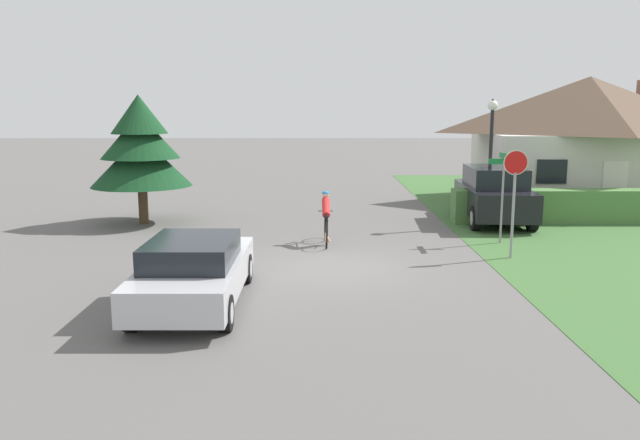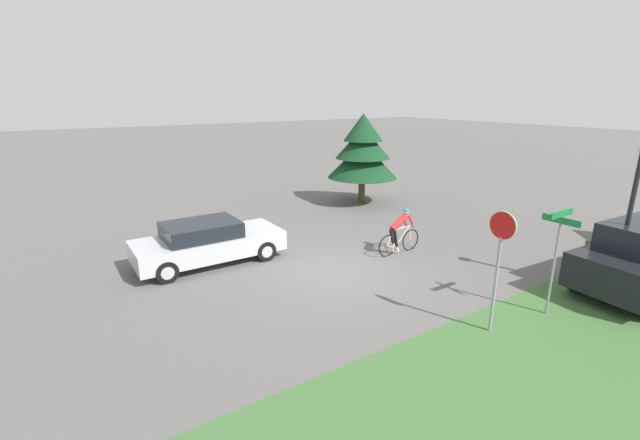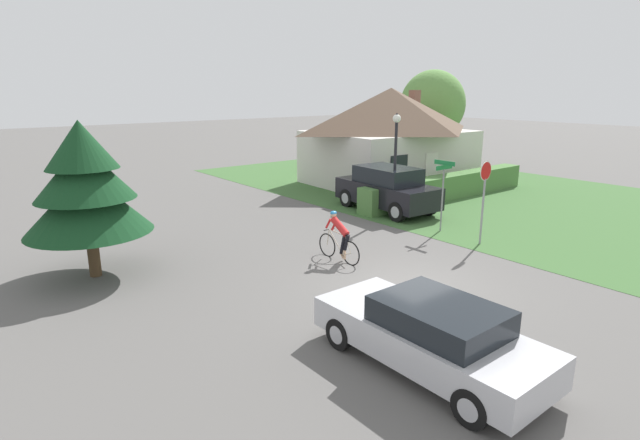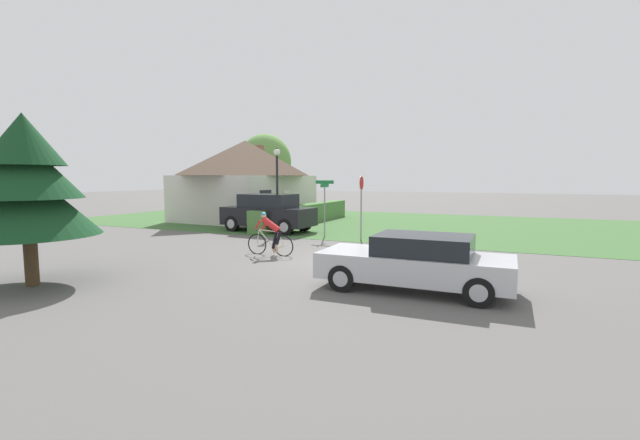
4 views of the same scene
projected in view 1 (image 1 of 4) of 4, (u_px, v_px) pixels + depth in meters
The scene contains 10 objects.
ground_plane at pixel (331, 268), 15.49m from camera, with size 140.00×140.00×0.00m, color #5B5956.
cottage_house at pixel (588, 138), 25.99m from camera, with size 9.30×7.20×5.22m.
hedge_row at pixel (615, 206), 21.61m from camera, with size 11.17×0.90×1.15m, color #4C7A3D.
sedan_left_lane at pixel (195, 271), 12.48m from camera, with size 1.92×4.62×1.38m.
cyclist at pixel (327, 219), 18.12m from camera, with size 0.44×1.85×1.55m.
parked_suv_right at pixel (495, 195), 21.64m from camera, with size 2.31×4.86×1.93m.
stop_sign at pixel (516, 184), 16.17m from camera, with size 0.64×0.07×2.85m.
street_lamp at pixel (492, 141), 20.54m from camera, with size 0.33×0.33×4.25m.
street_name_sign at pixel (504, 181), 18.04m from camera, with size 0.90×0.90×2.65m.
conifer_tall_near at pixel (142, 147), 21.11m from camera, with size 3.39×3.39×4.38m.
Camera 1 is at (-0.26, -15.04, 3.90)m, focal length 35.00 mm.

